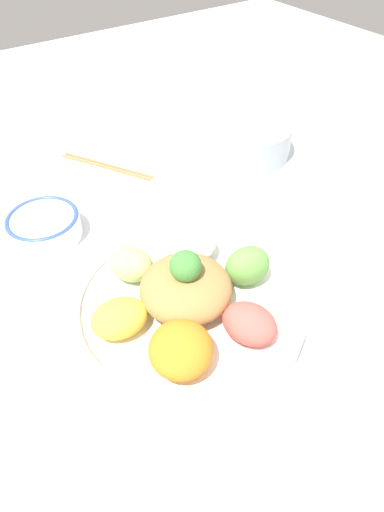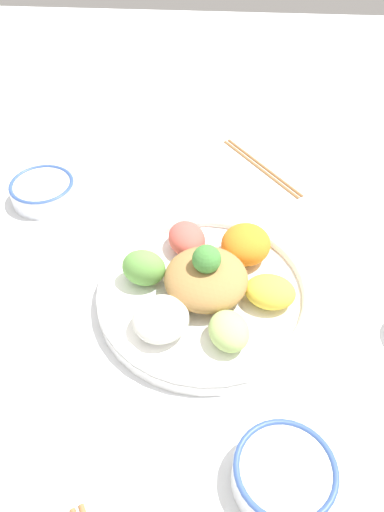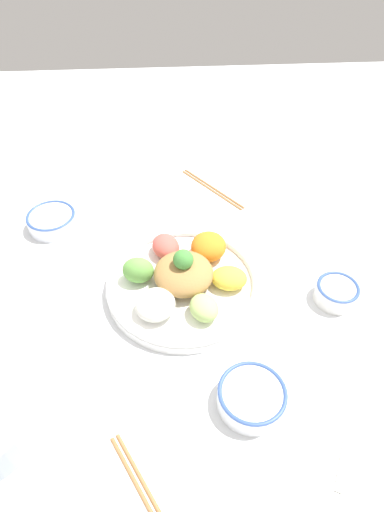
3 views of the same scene
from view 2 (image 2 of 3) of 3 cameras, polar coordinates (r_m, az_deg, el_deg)
The scene contains 5 objects.
ground_plane at distance 0.77m, azimuth -0.05°, elevation -4.95°, with size 2.40×2.40×0.00m, color white.
salad_platter at distance 0.75m, azimuth 1.62°, elevation -3.51°, with size 0.33×0.33×0.11m.
rice_bowl_blue at distance 0.62m, azimuth 10.46°, elevation -23.31°, with size 0.12×0.12×0.04m.
sauce_bowl_dark at distance 0.97m, azimuth -16.67°, elevation 7.21°, with size 0.12×0.12×0.04m.
chopsticks_pair_near at distance 1.03m, azimuth 7.95°, elevation 10.12°, with size 0.16×0.19×0.01m.
Camera 2 is at (0.03, -0.49, 0.60)m, focal length 35.00 mm.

